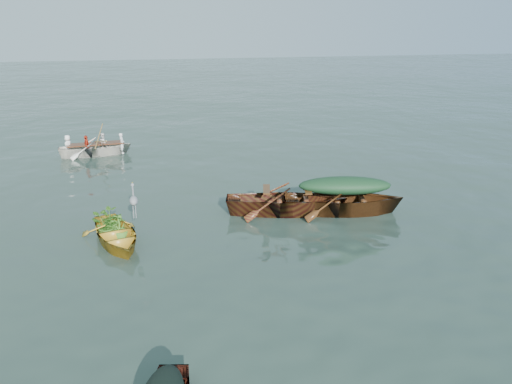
{
  "coord_description": "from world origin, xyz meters",
  "views": [
    {
      "loc": [
        -2.55,
        -10.8,
        5.46
      ],
      "look_at": [
        0.93,
        3.3,
        0.5
      ],
      "focal_mm": 35.0,
      "sensor_mm": 36.0,
      "label": 1
    }
  ],
  "objects_px": {
    "open_wooden_boat": "(287,213)",
    "rowed_boat": "(96,155)",
    "green_tarp_boat": "(343,213)",
    "yellow_dinghy": "(117,243)",
    "heron": "(134,206)"
  },
  "relations": [
    {
      "from": "yellow_dinghy",
      "to": "rowed_boat",
      "type": "distance_m",
      "value": 9.6
    },
    {
      "from": "open_wooden_boat",
      "to": "yellow_dinghy",
      "type": "bearing_deg",
      "value": 115.93
    },
    {
      "from": "yellow_dinghy",
      "to": "rowed_boat",
      "type": "bearing_deg",
      "value": 81.58
    },
    {
      "from": "green_tarp_boat",
      "to": "rowed_boat",
      "type": "bearing_deg",
      "value": 53.34
    },
    {
      "from": "yellow_dinghy",
      "to": "green_tarp_boat",
      "type": "bearing_deg",
      "value": -9.21
    },
    {
      "from": "heron",
      "to": "yellow_dinghy",
      "type": "bearing_deg",
      "value": -174.81
    },
    {
      "from": "green_tarp_boat",
      "to": "open_wooden_boat",
      "type": "height_order",
      "value": "open_wooden_boat"
    },
    {
      "from": "green_tarp_boat",
      "to": "open_wooden_boat",
      "type": "relative_size",
      "value": 0.99
    },
    {
      "from": "rowed_boat",
      "to": "heron",
      "type": "height_order",
      "value": "heron"
    },
    {
      "from": "open_wooden_boat",
      "to": "rowed_boat",
      "type": "xyz_separation_m",
      "value": [
        -5.94,
        8.57,
        0.0
      ]
    },
    {
      "from": "open_wooden_boat",
      "to": "green_tarp_boat",
      "type": "bearing_deg",
      "value": -88.31
    },
    {
      "from": "yellow_dinghy",
      "to": "green_tarp_boat",
      "type": "relative_size",
      "value": 0.67
    },
    {
      "from": "yellow_dinghy",
      "to": "heron",
      "type": "distance_m",
      "value": 1.07
    },
    {
      "from": "rowed_boat",
      "to": "heron",
      "type": "relative_size",
      "value": 4.6
    },
    {
      "from": "open_wooden_boat",
      "to": "rowed_boat",
      "type": "bearing_deg",
      "value": 49.41
    }
  ]
}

